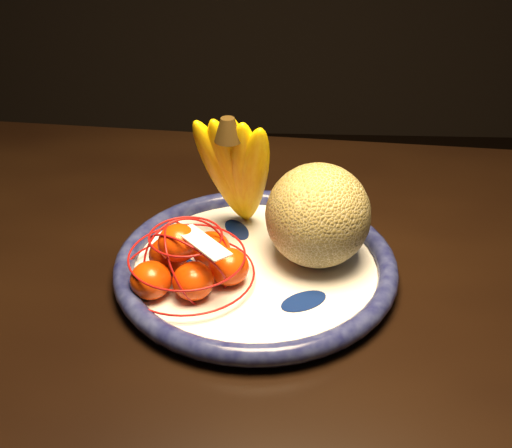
{
  "coord_description": "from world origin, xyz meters",
  "views": [
    {
      "loc": [
        0.05,
        -0.55,
        1.24
      ],
      "look_at": [
        0.02,
        0.11,
        0.82
      ],
      "focal_mm": 45.0,
      "sensor_mm": 36.0,
      "label": 1
    }
  ],
  "objects_px": {
    "fruit_bowl": "(256,266)",
    "dining_table": "(321,342)",
    "banana_bunch": "(238,168)",
    "mandarin_bag": "(188,262)",
    "cantaloupe": "(318,215)"
  },
  "relations": [
    {
      "from": "fruit_bowl",
      "to": "banana_bunch",
      "type": "height_order",
      "value": "banana_bunch"
    },
    {
      "from": "dining_table",
      "to": "banana_bunch",
      "type": "xyz_separation_m",
      "value": [
        -0.11,
        0.11,
        0.19
      ]
    },
    {
      "from": "banana_bunch",
      "to": "dining_table",
      "type": "bearing_deg",
      "value": -31.36
    },
    {
      "from": "fruit_bowl",
      "to": "dining_table",
      "type": "bearing_deg",
      "value": -21.53
    },
    {
      "from": "dining_table",
      "to": "mandarin_bag",
      "type": "distance_m",
      "value": 0.21
    },
    {
      "from": "cantaloupe",
      "to": "fruit_bowl",
      "type": "bearing_deg",
      "value": -165.99
    },
    {
      "from": "dining_table",
      "to": "cantaloupe",
      "type": "relative_size",
      "value": 12.17
    },
    {
      "from": "cantaloupe",
      "to": "banana_bunch",
      "type": "xyz_separation_m",
      "value": [
        -0.1,
        0.06,
        0.03
      ]
    },
    {
      "from": "dining_table",
      "to": "mandarin_bag",
      "type": "height_order",
      "value": "mandarin_bag"
    },
    {
      "from": "fruit_bowl",
      "to": "mandarin_bag",
      "type": "distance_m",
      "value": 0.09
    },
    {
      "from": "mandarin_bag",
      "to": "cantaloupe",
      "type": "bearing_deg",
      "value": 19.1
    },
    {
      "from": "dining_table",
      "to": "fruit_bowl",
      "type": "distance_m",
      "value": 0.13
    },
    {
      "from": "dining_table",
      "to": "cantaloupe",
      "type": "height_order",
      "value": "cantaloupe"
    },
    {
      "from": "dining_table",
      "to": "banana_bunch",
      "type": "relative_size",
      "value": 8.15
    },
    {
      "from": "cantaloupe",
      "to": "mandarin_bag",
      "type": "relative_size",
      "value": 0.69
    }
  ]
}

